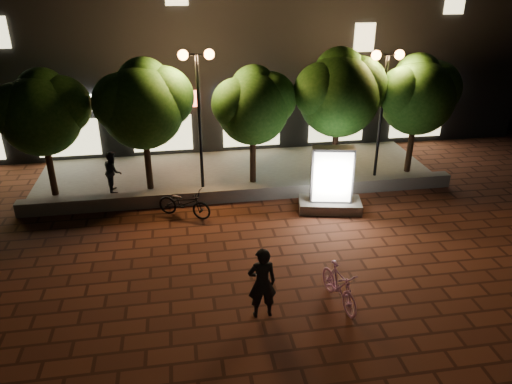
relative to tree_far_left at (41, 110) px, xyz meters
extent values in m
plane|color=#54281A|center=(6.95, -5.46, -3.29)|extent=(80.00, 80.00, 0.00)
cube|color=slate|center=(6.95, -1.46, -3.04)|extent=(16.00, 0.45, 0.50)
cube|color=slate|center=(6.95, 1.04, -3.25)|extent=(16.00, 5.00, 0.08)
cube|color=black|center=(6.95, 7.54, 1.71)|extent=(28.00, 8.00, 10.00)
cube|color=white|center=(-0.05, 3.48, -0.69)|extent=(3.20, 0.12, 0.70)
cube|color=beige|center=(-0.05, 3.48, -2.19)|extent=(2.60, 0.10, 1.60)
cube|color=#D05031|center=(3.95, 3.48, -0.69)|extent=(3.20, 0.12, 0.70)
cube|color=beige|center=(3.95, 3.48, -2.19)|extent=(2.60, 0.10, 1.60)
cube|color=#4CACDA|center=(7.95, 3.48, -0.69)|extent=(3.20, 0.12, 0.70)
cube|color=beige|center=(7.95, 3.48, -2.19)|extent=(2.60, 0.10, 1.60)
cube|color=orange|center=(11.95, 3.48, -0.69)|extent=(3.20, 0.12, 0.70)
cube|color=beige|center=(11.95, 3.48, -2.19)|extent=(2.60, 0.10, 1.60)
cube|color=white|center=(15.95, 3.48, -0.69)|extent=(3.20, 0.12, 0.70)
cube|color=beige|center=(15.95, 3.48, -2.19)|extent=(2.60, 0.10, 1.60)
cube|color=beige|center=(12.95, 3.48, 1.71)|extent=(0.90, 0.10, 1.20)
cylinder|color=black|center=(-0.05, -0.06, -2.09)|extent=(0.24, 0.24, 2.25)
sphere|color=#2B581A|center=(-0.05, -0.06, -0.19)|extent=(2.80, 2.80, 2.80)
sphere|color=#2B581A|center=(0.65, 0.14, 0.11)|extent=(2.10, 2.10, 2.10)
sphere|color=#2B581A|center=(-0.68, -0.21, 0.06)|extent=(1.96, 1.96, 1.96)
sphere|color=#2B581A|center=(0.05, 0.29, 0.51)|extent=(1.82, 1.82, 1.82)
cylinder|color=black|center=(3.45, -0.06, -2.04)|extent=(0.24, 0.24, 2.34)
sphere|color=#2B581A|center=(3.45, -0.06, -0.05)|extent=(3.00, 3.00, 3.00)
sphere|color=#2B581A|center=(4.20, 0.14, 0.25)|extent=(2.25, 2.25, 2.25)
sphere|color=#2B581A|center=(2.77, -0.21, 0.20)|extent=(2.10, 2.10, 2.10)
sphere|color=#2B581A|center=(3.55, 0.29, 0.70)|extent=(1.95, 1.95, 1.95)
cylinder|color=black|center=(7.45, -0.06, -2.11)|extent=(0.24, 0.24, 2.21)
sphere|color=#2B581A|center=(7.45, -0.06, -0.26)|extent=(2.70, 2.70, 2.70)
sphere|color=#2B581A|center=(8.12, 0.14, 0.04)|extent=(2.03, 2.03, 2.02)
sphere|color=#2B581A|center=(6.84, -0.21, -0.01)|extent=(1.89, 1.89, 1.89)
sphere|color=#2B581A|center=(7.55, 0.29, 0.41)|extent=(1.76, 1.76, 1.76)
cylinder|color=black|center=(10.75, -0.06, -2.00)|extent=(0.24, 0.24, 2.43)
sphere|color=#2B581A|center=(10.75, -0.06, 0.07)|extent=(3.10, 3.10, 3.10)
sphere|color=#2B581A|center=(11.52, 0.14, 0.37)|extent=(2.33, 2.33, 2.33)
sphere|color=#2B581A|center=(10.05, -0.21, 0.32)|extent=(2.17, 2.17, 2.17)
sphere|color=#2B581A|center=(10.85, 0.29, 0.85)|extent=(2.01, 2.02, 2.02)
cylinder|color=black|center=(13.95, -0.06, -2.06)|extent=(0.24, 0.24, 2.29)
sphere|color=#2B581A|center=(13.95, -0.06, -0.12)|extent=(2.90, 2.90, 2.90)
sphere|color=#2B581A|center=(14.67, 0.14, 0.18)|extent=(2.18, 2.17, 2.17)
sphere|color=#2B581A|center=(13.30, -0.21, 0.13)|extent=(2.03, 2.03, 2.03)
sphere|color=#2B581A|center=(14.05, 0.29, 0.61)|extent=(1.89, 1.88, 1.88)
cylinder|color=black|center=(5.45, -0.26, -0.71)|extent=(0.12, 0.12, 5.00)
cylinder|color=black|center=(5.45, -0.26, 1.79)|extent=(0.90, 0.08, 0.08)
sphere|color=orange|center=(5.00, -0.26, 1.79)|extent=(0.36, 0.36, 0.36)
sphere|color=orange|center=(5.90, -0.26, 1.79)|extent=(0.36, 0.36, 0.36)
cylinder|color=black|center=(12.45, -0.26, -0.81)|extent=(0.12, 0.12, 4.80)
cylinder|color=black|center=(12.45, -0.26, 1.59)|extent=(0.90, 0.08, 0.08)
sphere|color=orange|center=(12.00, -0.26, 1.59)|extent=(0.36, 0.36, 0.36)
sphere|color=orange|center=(12.90, -0.26, 1.59)|extent=(0.36, 0.36, 0.36)
cube|color=slate|center=(9.77, -2.78, -3.11)|extent=(2.34, 1.50, 0.36)
cube|color=#4C4C51|center=(9.77, -2.78, -1.94)|extent=(1.51, 0.78, 1.98)
cube|color=white|center=(9.72, -3.03, -1.94)|extent=(1.29, 0.30, 1.80)
cube|color=white|center=(9.83, -2.52, -1.94)|extent=(1.29, 0.30, 1.80)
imported|color=#EA97D7|center=(8.43, -7.89, -2.75)|extent=(0.82, 1.85, 1.07)
imported|color=black|center=(6.42, -8.03, -2.33)|extent=(0.71, 0.48, 1.93)
imported|color=black|center=(4.69, -2.46, -2.78)|extent=(2.03, 1.50, 1.02)
imported|color=black|center=(2.14, -0.08, -2.42)|extent=(0.70, 0.84, 1.58)
camera|label=1|loc=(4.71, -17.57, 4.65)|focal=34.23mm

